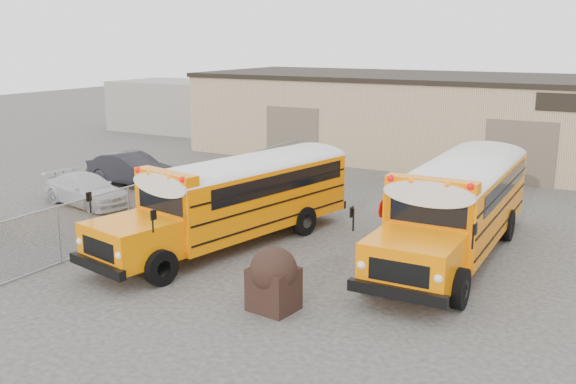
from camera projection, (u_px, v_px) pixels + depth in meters
The scene contains 9 objects.
ground at pixel (282, 267), 19.07m from camera, with size 120.00×120.00×0.00m, color #343330.
warehouse at pixel (462, 118), 35.45m from camera, with size 30.20×10.20×4.67m.
chainlink_fence at pixel (185, 194), 24.27m from camera, with size 0.07×18.07×1.81m.
distant_building_left at pixel (174, 105), 47.80m from camera, with size 8.00×6.00×3.60m, color gray.
school_bus_left at pixel (345, 167), 25.46m from camera, with size 4.34×10.19×2.90m.
school_bus_right at pixel (498, 165), 25.35m from camera, with size 3.15×10.40×3.03m.
tarp_bundle at pixel (274, 278), 15.92m from camera, with size 1.21×1.20×1.64m.
car_white at pixel (87, 190), 26.16m from camera, with size 1.75×4.31×1.25m, color silver.
car_dark at pixel (132, 169), 29.71m from camera, with size 1.58×4.53×1.49m, color black.
Camera 1 is at (9.01, -15.61, 6.62)m, focal length 40.00 mm.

